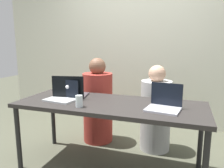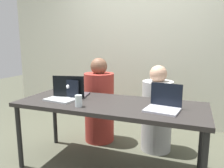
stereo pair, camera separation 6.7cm
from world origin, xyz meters
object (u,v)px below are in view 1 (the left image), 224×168
object	(u,v)px
person_on_right	(156,113)
laptop_front_left	(62,96)
person_on_left	(98,105)
laptop_back_left	(70,92)
water_glass_left	(79,102)
laptop_front_right	(164,104)

from	to	relation	value
person_on_right	laptop_front_left	distance (m)	1.16
person_on_left	laptop_back_left	bearing A→B (deg)	67.98
person_on_left	person_on_right	size ratio (longest dim) A/B	1.07
water_glass_left	laptop_front_left	bearing A→B (deg)	149.21
person_on_left	laptop_back_left	distance (m)	0.59
laptop_front_left	laptop_back_left	size ratio (longest dim) A/B	0.86
person_on_left	laptop_front_right	xyz separation A→B (m)	(0.93, -0.66, 0.27)
laptop_front_right	laptop_back_left	distance (m)	1.05
laptop_front_left	water_glass_left	bearing A→B (deg)	-22.94
person_on_right	laptop_front_right	bearing A→B (deg)	93.67
person_on_right	laptop_back_left	size ratio (longest dim) A/B	2.69
person_on_left	laptop_front_left	size ratio (longest dim) A/B	3.34
laptop_front_right	laptop_front_left	distance (m)	1.05
laptop_front_left	person_on_right	bearing A→B (deg)	44.48
laptop_front_right	laptop_back_left	world-z (taller)	laptop_back_left
laptop_back_left	laptop_front_left	bearing A→B (deg)	74.63
person_on_left	water_glass_left	world-z (taller)	person_on_left
water_glass_left	laptop_back_left	bearing A→B (deg)	130.37
laptop_front_left	person_on_left	bearing A→B (deg)	87.25
person_on_left	laptop_back_left	xyz separation A→B (m)	(-0.11, -0.51, 0.27)
person_on_right	laptop_front_left	bearing A→B (deg)	26.90
laptop_front_right	laptop_front_left	xyz separation A→B (m)	(-1.05, -0.01, -0.00)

